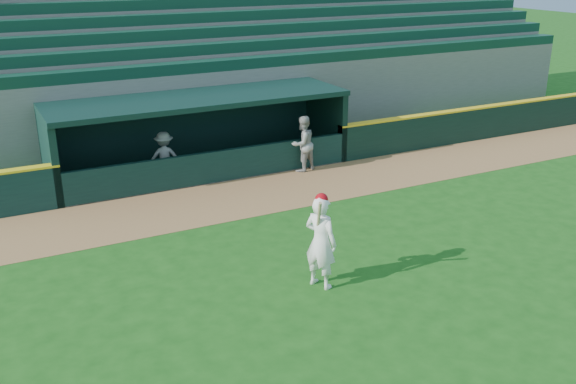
{
  "coord_description": "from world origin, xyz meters",
  "views": [
    {
      "loc": [
        -6.55,
        -11.14,
        6.64
      ],
      "look_at": [
        0.0,
        1.6,
        1.3
      ],
      "focal_mm": 40.0,
      "sensor_mm": 36.0,
      "label": 1
    }
  ],
  "objects": [
    {
      "name": "warning_track",
      "position": [
        0.0,
        4.9,
        0.01
      ],
      "size": [
        40.0,
        3.0,
        0.01
      ],
      "primitive_type": "cube",
      "color": "olive",
      "rests_on": "ground"
    },
    {
      "name": "ground",
      "position": [
        0.0,
        0.0,
        0.0
      ],
      "size": [
        120.0,
        120.0,
        0.0
      ],
      "primitive_type": "plane",
      "color": "#184D13",
      "rests_on": "ground"
    },
    {
      "name": "wall_stripe_right",
      "position": [
        12.25,
        6.55,
        1.23
      ],
      "size": [
        15.5,
        0.32,
        0.06
      ],
      "primitive_type": "cube",
      "color": "yellow",
      "rests_on": "field_wall_right"
    },
    {
      "name": "field_wall_right",
      "position": [
        12.25,
        6.55,
        0.6
      ],
      "size": [
        15.5,
        0.3,
        1.2
      ],
      "primitive_type": "cube",
      "color": "black",
      "rests_on": "ground"
    },
    {
      "name": "batter_at_plate",
      "position": [
        -0.41,
        -0.69,
        1.04
      ],
      "size": [
        0.76,
        0.9,
        2.11
      ],
      "color": "white",
      "rests_on": "ground"
    },
    {
      "name": "dugout",
      "position": [
        0.0,
        8.0,
        1.36
      ],
      "size": [
        9.4,
        2.8,
        2.46
      ],
      "color": "slate",
      "rests_on": "ground"
    },
    {
      "name": "dugout_player_front",
      "position": [
        2.93,
        6.28,
        0.91
      ],
      "size": [
        1.05,
        0.92,
        1.82
      ],
      "primitive_type": "imported",
      "rotation": [
        0.0,
        0.0,
        3.44
      ],
      "color": "#969691",
      "rests_on": "ground"
    },
    {
      "name": "dugout_player_inside",
      "position": [
        -1.32,
        7.33,
        0.78
      ],
      "size": [
        1.13,
        0.82,
        1.57
      ],
      "primitive_type": "imported",
      "rotation": [
        0.0,
        0.0,
        2.88
      ],
      "color": "gray",
      "rests_on": "ground"
    },
    {
      "name": "stands",
      "position": [
        -0.0,
        12.58,
        2.39
      ],
      "size": [
        34.5,
        6.25,
        7.48
      ],
      "color": "slate",
      "rests_on": "ground"
    }
  ]
}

